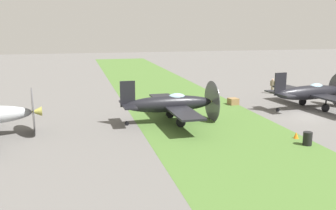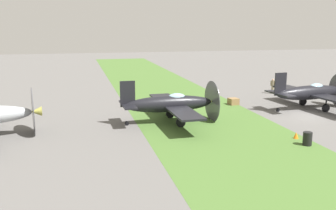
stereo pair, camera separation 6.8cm
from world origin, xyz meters
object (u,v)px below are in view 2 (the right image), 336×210
at_px(runway_marker_cone, 296,135).
at_px(fuel_drum, 307,139).
at_px(ground_crew_chief, 273,86).
at_px(ground_crew_mechanic, 216,97).
at_px(airplane_lead, 312,92).
at_px(supply_crate, 233,101).
at_px(airplane_wingman, 171,104).

bearing_deg(runway_marker_cone, fuel_drum, -5.00).
relative_size(ground_crew_chief, runway_marker_cone, 3.93).
distance_m(fuel_drum, runway_marker_cone, 1.60).
relative_size(ground_crew_mechanic, fuel_drum, 1.92).
height_order(ground_crew_chief, fuel_drum, ground_crew_chief).
xyz_separation_m(airplane_lead, ground_crew_mechanic, (-3.30, -8.28, -0.66)).
xyz_separation_m(fuel_drum, supply_crate, (-13.48, 0.44, -0.13)).
distance_m(ground_crew_chief, ground_crew_mechanic, 10.11).
distance_m(ground_crew_mechanic, fuel_drum, 13.34).
relative_size(airplane_wingman, supply_crate, 11.52).
height_order(airplane_lead, ground_crew_mechanic, airplane_lead).
xyz_separation_m(airplane_wingman, ground_crew_mechanic, (-5.26, 5.82, -0.64)).
height_order(airplane_wingman, ground_crew_chief, airplane_wingman).
distance_m(airplane_wingman, fuel_drum, 10.89).
height_order(ground_crew_chief, supply_crate, ground_crew_chief).
bearing_deg(ground_crew_chief, supply_crate, -84.26).
height_order(airplane_lead, airplane_wingman, airplane_lead).
xyz_separation_m(airplane_lead, supply_crate, (-3.54, -6.34, -1.25)).
relative_size(fuel_drum, runway_marker_cone, 2.05).
xyz_separation_m(airplane_wingman, supply_crate, (-5.50, 7.76, -1.23)).
relative_size(fuel_drum, supply_crate, 1.00).
height_order(ground_crew_chief, ground_crew_mechanic, same).
bearing_deg(ground_crew_mechanic, supply_crate, 41.87).
bearing_deg(airplane_wingman, ground_crew_mechanic, 130.59).
bearing_deg(runway_marker_cone, ground_crew_chief, 156.78).
bearing_deg(ground_crew_mechanic, runway_marker_cone, -47.11).
distance_m(airplane_wingman, runway_marker_cone, 9.92).
bearing_deg(fuel_drum, ground_crew_mechanic, -173.55).
bearing_deg(supply_crate, airplane_lead, 60.80).
relative_size(airplane_wingman, ground_crew_mechanic, 5.99).
distance_m(ground_crew_mechanic, runway_marker_cone, 11.80).
height_order(airplane_lead, fuel_drum, airplane_lead).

